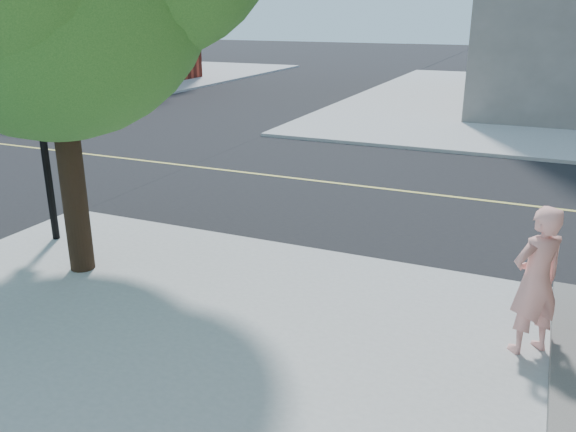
% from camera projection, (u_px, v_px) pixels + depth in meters
% --- Properties ---
extents(ground, '(140.00, 140.00, 0.00)m').
position_uv_depth(ground, '(113.00, 221.00, 12.36)').
color(ground, black).
rests_on(ground, ground).
extents(road_ew, '(140.00, 9.00, 0.01)m').
position_uv_depth(road_ew, '(221.00, 170.00, 16.25)').
color(road_ew, black).
rests_on(road_ew, ground).
extents(sidewalk_nw, '(26.00, 25.00, 0.12)m').
position_uv_depth(sidewalk_nw, '(47.00, 74.00, 39.67)').
color(sidewalk_nw, '#A9A9A9').
rests_on(sidewalk_nw, ground).
extents(man_on_phone, '(0.82, 0.80, 1.90)m').
position_uv_depth(man_on_phone, '(536.00, 281.00, 7.14)').
color(man_on_phone, '#FCA79F').
rests_on(man_on_phone, sidewalk_se).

